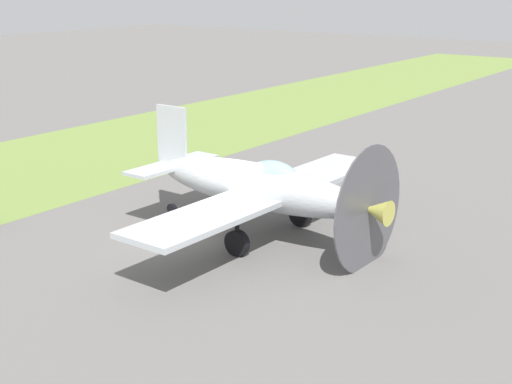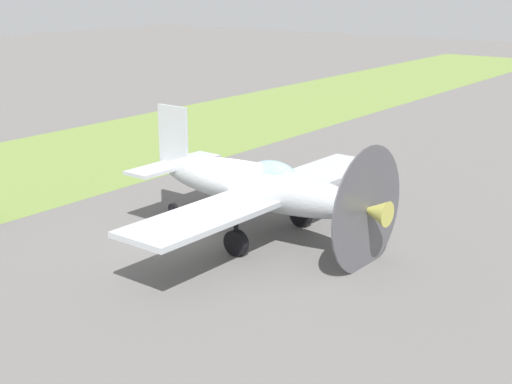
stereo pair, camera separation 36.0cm
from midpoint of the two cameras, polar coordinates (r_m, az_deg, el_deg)
The scene contains 2 objects.
ground_plane at distance 22.70m, azimuth -3.64°, elevation -3.81°, with size 160.00×160.00×0.00m, color #605E5B.
airplane_lead at distance 22.36m, azimuth -0.09°, elevation 0.42°, with size 11.16×8.87×4.00m.
Camera 1 is at (16.37, 13.59, 7.90)m, focal length 50.27 mm.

